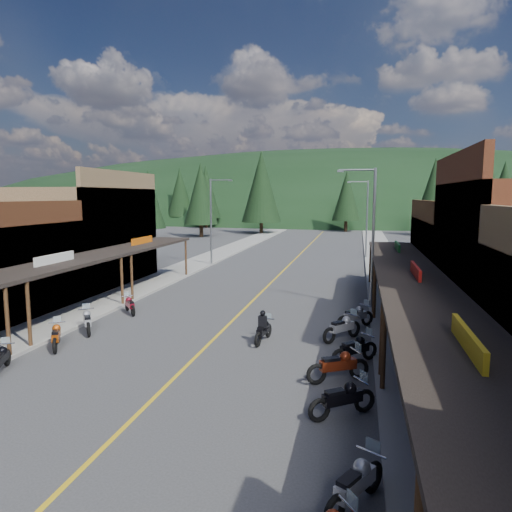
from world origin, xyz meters
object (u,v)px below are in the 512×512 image
Objects in this scene: pine_2 at (261,187)px; bike_east_4 at (355,482)px; bike_east_7 at (355,348)px; pine_10 at (201,194)px; bike_west_9 at (130,304)px; shop_west_3 at (78,236)px; shop_east_3 at (484,261)px; streetlight_3 at (366,215)px; bike_west_8 at (87,320)px; pine_8 at (149,199)px; streetlight_1 at (212,218)px; bike_east_5 at (343,397)px; rider_on_bike at (263,329)px; pine_7 at (180,192)px; pine_3 at (346,196)px; pine_11 at (484,189)px; bike_west_7 at (56,335)px; bike_east_6 at (338,364)px; bike_east_9 at (355,315)px; bike_west_6 at (1,358)px; pine_4 at (434,191)px; pine_1 at (206,192)px; pine_9 at (503,196)px; pine_0 at (114,196)px; pedestrian_east_b at (383,270)px; pedestrian_east_a at (439,422)px; streetlight_2 at (371,232)px.

pine_2 is 6.52× the size of bike_east_4.
bike_east_4 is 8.50m from bike_east_7.
pine_10 reaches higher than bike_west_9.
shop_west_3 reaches higher than shop_east_3.
streetlight_3 is 32.60m from bike_west_8.
pine_8 is at bearing 72.67° from bike_west_9.
bike_east_5 is (12.92, -27.43, -3.83)m from streetlight_1.
rider_on_bike reaches higher than bike_east_7.
pine_7 reaches higher than bike_west_8.
bike_east_4 is (2.37, -75.43, -5.87)m from pine_3.
bike_west_7 is at bearing -123.26° from pine_11.
pine_10 is at bearing 129.37° from shop_east_3.
bike_east_7 is at bearing -55.36° from pine_8.
pine_3 is 36.77m from pine_8.
bike_east_6 is 1.02× the size of bike_east_9.
bike_west_7 is 2.31m from bike_west_8.
pine_3 is 5.56× the size of bike_west_6.
pine_4 is at bearing 124.06° from bike_east_9.
pine_1 is at bearing 143.97° from pine_11.
pine_7 is 1.16× the size of pine_9.
pine_10 is 53.58m from bike_west_7.
pine_2 is 1.27× the size of pine_3.
pine_7 is 37.38m from pine_8.
streetlight_1 is at bearing 57.44° from shop_west_3.
pine_0 is 85.36m from bike_east_4.
bike_west_7 is (7.62, -13.19, -2.92)m from shop_west_3.
bike_east_6 is (12.68, -24.86, -3.80)m from streetlight_1.
bike_west_6 is at bearing -65.25° from shop_west_3.
streetlight_1 is at bearing 166.11° from bike_east_7.
shop_west_3 is 0.94× the size of pine_10.
bike_east_4 is (16.37, -67.43, -7.38)m from pine_2.
bike_west_6 is at bearing -98.35° from pine_3.
rider_on_bike reaches higher than bike_west_6.
pine_10 is at bearing -70.33° from pedestrian_east_b.
bike_east_4 is at bearing -89.14° from bike_west_9.
shop_west_3 is 43.22m from pine_11.
streetlight_1 is 16.04m from streetlight_3.
pedestrian_east_b is (1.15, -14.26, -3.36)m from streetlight_3.
pine_2 reaches higher than bike_east_5.
pine_4 reaches higher than pine_3.
pine_9 is 51.04m from bike_west_9.
pine_1 is 1.08× the size of pine_10.
pine_1 is 6.54× the size of pedestrian_east_a.
pine_0 reaches higher than streetlight_3.
bike_west_9 is (-19.66, -7.24, -1.99)m from shop_east_3.
streetlight_1 reaches higher than shop_east_3.
streetlight_1 is 3.48× the size of bike_east_6.
pedestrian_east_b is at bearing 81.58° from streetlight_2.
pine_3 is at bearing 45.00° from pine_8.
bike_east_7 is 4.36m from rider_on_bike.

